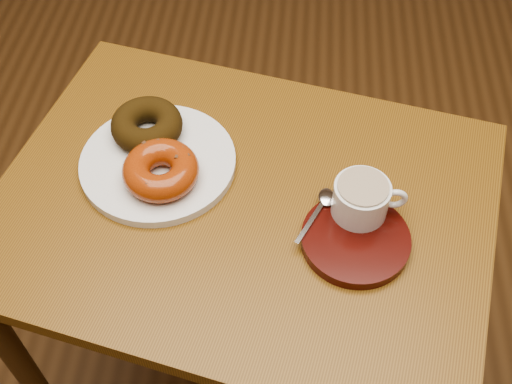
# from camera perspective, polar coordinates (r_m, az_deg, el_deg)

# --- Properties ---
(cafe_table) EXTENTS (0.82, 0.69, 0.68)m
(cafe_table) POSITION_cam_1_polar(r_m,az_deg,el_deg) (1.03, -1.12, -4.38)
(cafe_table) COLOR brown
(cafe_table) RESTS_ON ground
(donut_plate) EXTENTS (0.28, 0.28, 0.01)m
(donut_plate) POSITION_cam_1_polar(r_m,az_deg,el_deg) (0.99, -8.70, 2.63)
(donut_plate) COLOR silver
(donut_plate) RESTS_ON cafe_table
(donut_cinnamon) EXTENTS (0.14, 0.14, 0.04)m
(donut_cinnamon) POSITION_cam_1_polar(r_m,az_deg,el_deg) (1.01, -9.68, 5.90)
(donut_cinnamon) COLOR #302009
(donut_cinnamon) RESTS_ON donut_plate
(donut_caramel) EXTENTS (0.14, 0.14, 0.04)m
(donut_caramel) POSITION_cam_1_polar(r_m,az_deg,el_deg) (0.94, -8.47, 1.94)
(donut_caramel) COLOR #973910
(donut_caramel) RESTS_ON donut_plate
(saucer) EXTENTS (0.18, 0.18, 0.02)m
(saucer) POSITION_cam_1_polar(r_m,az_deg,el_deg) (0.90, 8.83, -4.21)
(saucer) COLOR #360A07
(saucer) RESTS_ON cafe_table
(coffee_cup) EXTENTS (0.10, 0.08, 0.06)m
(coffee_cup) POSITION_cam_1_polar(r_m,az_deg,el_deg) (0.90, 9.40, -0.57)
(coffee_cup) COLOR silver
(coffee_cup) RESTS_ON saucer
(teaspoon) EXTENTS (0.05, 0.10, 0.01)m
(teaspoon) POSITION_cam_1_polar(r_m,az_deg,el_deg) (0.92, 6.00, -0.89)
(teaspoon) COLOR silver
(teaspoon) RESTS_ON saucer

